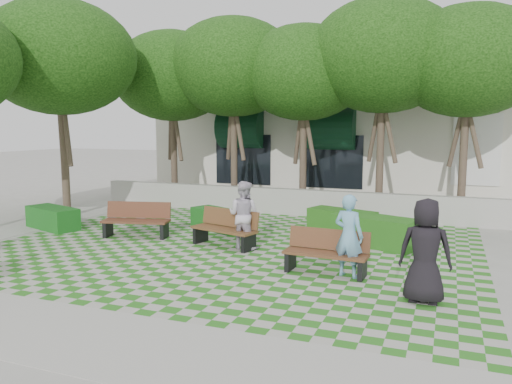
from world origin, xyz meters
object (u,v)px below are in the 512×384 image
at_px(bench_east, 326,253).
at_px(hedge_west, 53,218).
at_px(bench_mid, 225,229).
at_px(hedge_east, 375,231).
at_px(person_white, 244,215).
at_px(hedge_midright, 342,221).
at_px(person_blue, 349,236).
at_px(person_dark, 425,251).
at_px(bench_west, 137,220).
at_px(hedge_midleft, 218,219).

height_order(bench_east, hedge_west, bench_east).
height_order(bench_mid, hedge_east, bench_mid).
relative_size(hedge_east, person_white, 1.27).
distance_m(hedge_midright, person_blue, 4.31).
xyz_separation_m(hedge_east, person_white, (-3.04, -1.52, 0.48)).
xyz_separation_m(bench_east, hedge_west, (-8.75, 1.53, -0.11)).
height_order(person_dark, person_white, person_dark).
distance_m(bench_east, person_dark, 2.32).
relative_size(bench_west, hedge_midleft, 1.09).
height_order(person_blue, person_white, same).
distance_m(bench_east, bench_west, 5.94).
bearing_deg(bench_east, hedge_west, 173.43).
relative_size(hedge_midright, hedge_midleft, 1.09).
bearing_deg(bench_mid, person_white, 11.84).
xyz_separation_m(bench_mid, person_white, (0.52, -0.03, 0.40)).
height_order(hedge_midright, person_white, person_white).
bearing_deg(bench_mid, hedge_midright, 63.01).
bearing_deg(person_white, person_blue, 159.79).
xyz_separation_m(bench_east, person_dark, (1.99, -1.09, 0.48)).
bearing_deg(hedge_midright, hedge_east, -47.66).
relative_size(person_dark, person_white, 1.08).
bearing_deg(bench_west, bench_east, -28.55).
relative_size(person_blue, person_white, 1.00).
distance_m(hedge_west, person_white, 6.33).
relative_size(bench_mid, person_dark, 1.03).
relative_size(bench_east, hedge_midright, 0.92).
height_order(bench_east, person_blue, person_blue).
bearing_deg(hedge_west, hedge_midleft, 19.65).
height_order(bench_east, person_dark, person_dark).
bearing_deg(hedge_west, hedge_midright, 17.32).
bearing_deg(hedge_east, hedge_midright, 132.34).
bearing_deg(bench_west, person_dark, -32.39).
xyz_separation_m(hedge_midright, person_blue, (0.98, -4.16, 0.52)).
relative_size(bench_east, person_white, 1.04).
xyz_separation_m(bench_mid, hedge_west, (-5.78, 0.13, -0.13)).
bearing_deg(bench_east, person_dark, -25.28).
xyz_separation_m(bench_east, hedge_east, (0.59, 2.89, -0.06)).
height_order(bench_west, hedge_midleft, bench_west).
relative_size(bench_east, bench_mid, 0.93).
bearing_deg(bench_west, person_white, -16.26).
bearing_deg(person_white, hedge_east, -147.47).
xyz_separation_m(hedge_west, person_blue, (9.23, -1.59, 0.53)).
xyz_separation_m(hedge_east, person_blue, (-0.12, -2.95, 0.48)).
distance_m(hedge_midleft, person_blue, 5.61).
bearing_deg(hedge_west, person_dark, -13.68).
relative_size(hedge_east, hedge_midleft, 1.23).
xyz_separation_m(bench_mid, hedge_east, (3.56, 1.49, -0.08)).
bearing_deg(hedge_midright, hedge_west, -162.68).
bearing_deg(person_white, bench_east, 156.78).
height_order(bench_west, person_dark, person_dark).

